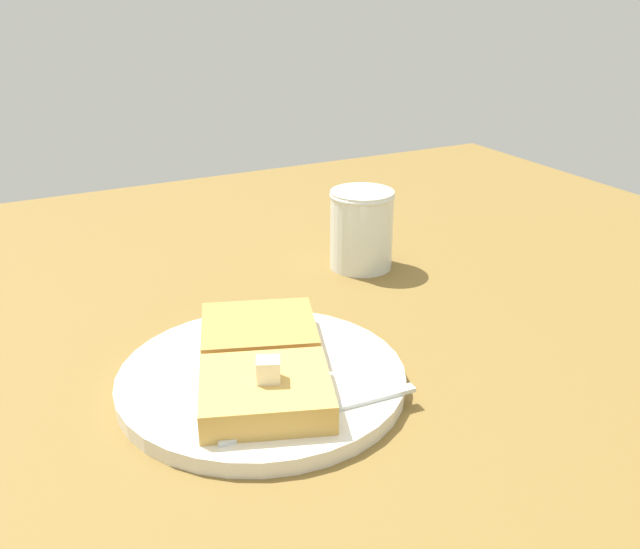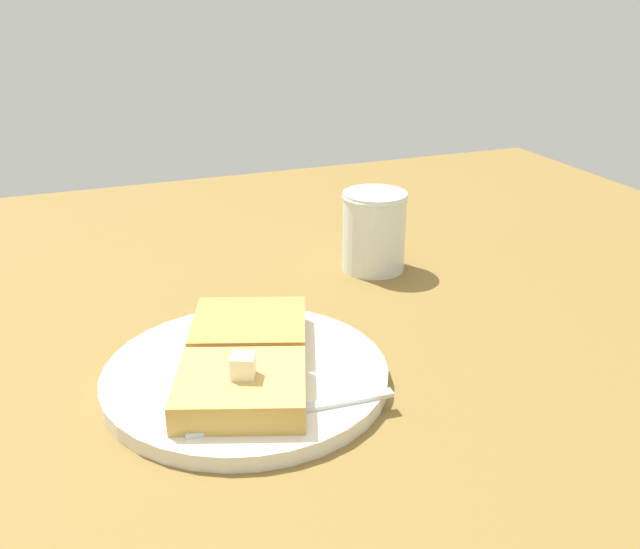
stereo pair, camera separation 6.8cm
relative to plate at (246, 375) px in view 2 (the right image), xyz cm
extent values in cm
cube|color=brown|center=(0.18, -8.63, -2.16)|extent=(127.41, 127.41, 2.81)
cylinder|color=silver|center=(0.00, 0.00, -0.10)|extent=(23.47, 23.47, 1.32)
torus|color=gray|center=(0.00, 0.00, 0.16)|extent=(23.47, 23.47, 0.80)
cube|color=tan|center=(-4.45, 1.60, 1.71)|extent=(11.61, 12.13, 2.30)
cube|color=#BE863F|center=(4.45, -1.60, 1.71)|extent=(11.61, 12.13, 2.30)
cube|color=#F2E9C6|center=(-4.69, 1.41, 3.73)|extent=(2.15, 2.24, 1.75)
cube|color=silver|center=(-7.38, -4.52, 0.74)|extent=(1.44, 10.03, 0.36)
cube|color=silver|center=(-7.03, 1.88, 0.74)|extent=(2.35, 2.91, 0.36)
cube|color=silver|center=(-7.69, 4.92, 0.74)|extent=(0.49, 3.21, 0.36)
cube|color=silver|center=(-7.14, 4.89, 0.74)|extent=(0.49, 3.21, 0.36)
cube|color=silver|center=(-6.59, 4.86, 0.74)|extent=(0.49, 3.21, 0.36)
cube|color=silver|center=(-6.04, 4.83, 0.74)|extent=(0.49, 3.21, 0.36)
cylinder|color=#572B0F|center=(18.77, -20.25, 1.84)|extent=(6.55, 6.55, 5.20)
cylinder|color=silver|center=(18.77, -20.25, 3.74)|extent=(7.11, 7.11, 9.00)
torus|color=silver|center=(18.77, -20.25, 7.80)|extent=(7.33, 7.33, 0.50)
camera|label=1|loc=(-46.62, 18.81, 30.63)|focal=40.00mm
camera|label=2|loc=(-49.43, 12.56, 30.63)|focal=40.00mm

